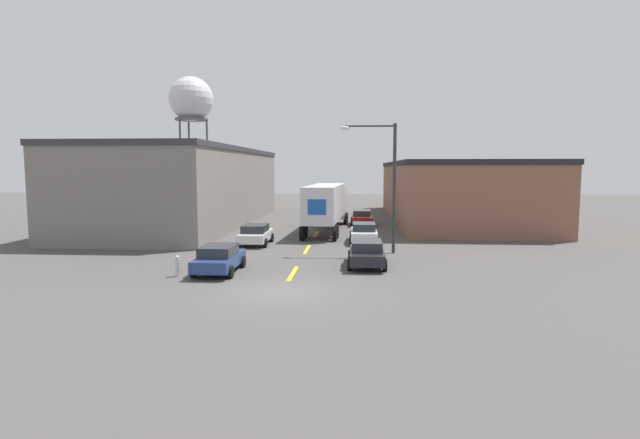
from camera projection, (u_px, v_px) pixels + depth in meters
name	position (u px, v px, depth m)	size (l,w,h in m)	color
ground_plane	(282.00, 292.00, 20.63)	(160.00, 160.00, 0.00)	#4C4947
road_centerline	(307.00, 249.00, 31.51)	(0.20, 17.97, 0.01)	yellow
warehouse_left	(189.00, 186.00, 45.78)	(11.20, 29.91, 6.92)	slate
warehouse_right	(452.00, 191.00, 49.54)	(12.01, 29.96, 5.74)	brown
semi_truck	(327.00, 203.00, 40.70)	(3.26, 13.46, 3.78)	silver
parked_car_right_mid	(364.00, 232.00, 34.36)	(1.96, 4.13, 1.35)	silver
parked_car_left_far	(256.00, 234.00, 33.41)	(1.96, 4.13, 1.35)	silver
parked_car_left_near	(219.00, 258.00, 24.44)	(1.96, 4.13, 1.35)	navy
parked_car_right_near	(367.00, 253.00, 26.04)	(1.96, 4.13, 1.35)	black
parked_car_right_far	(362.00, 217.00, 44.93)	(1.96, 4.13, 1.35)	maroon
water_tower	(191.00, 100.00, 70.88)	(6.24, 6.24, 18.02)	#47474C
street_lamp	(387.00, 177.00, 29.69)	(3.34, 0.32, 7.74)	#2D2D30
fire_hydrant	(177.00, 266.00, 23.56)	(0.22, 0.22, 1.01)	silver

